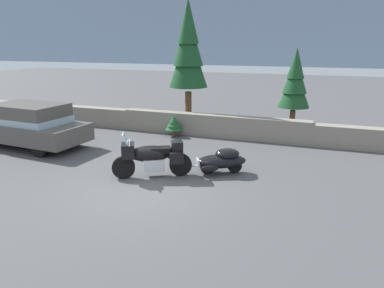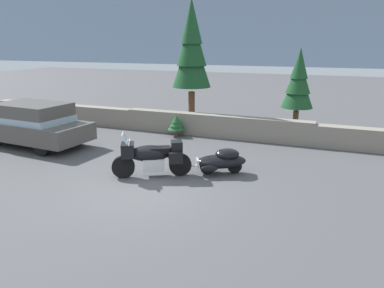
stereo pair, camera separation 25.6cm
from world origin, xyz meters
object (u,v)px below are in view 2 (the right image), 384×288
touring_motorcycle (152,156)px  suv_at_left_edge (31,124)px  car_shaped_trailer (221,160)px  pine_tree_tall (192,48)px  pine_tree_secondary (298,81)px

touring_motorcycle → suv_at_left_edge: size_ratio=0.42×
car_shaped_trailer → pine_tree_tall: size_ratio=0.37×
car_shaped_trailer → pine_tree_secondary: size_ratio=0.58×
car_shaped_trailer → pine_tree_tall: 7.13m
suv_at_left_edge → pine_tree_secondary: size_ratio=1.36×
pine_tree_tall → car_shaped_trailer: bearing=-60.1°
pine_tree_secondary → touring_motorcycle: bearing=-116.0°
touring_motorcycle → car_shaped_trailer: size_ratio=0.99×
touring_motorcycle → pine_tree_tall: 7.30m
pine_tree_secondary → pine_tree_tall: bearing=-177.7°
touring_motorcycle → pine_tree_tall: (-1.38, 6.54, 2.95)m
suv_at_left_edge → pine_tree_tall: (4.46, 5.20, 2.72)m
touring_motorcycle → pine_tree_secondary: bearing=64.0°
car_shaped_trailer → touring_motorcycle: bearing=-151.1°
car_shaped_trailer → suv_at_left_edge: 7.66m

